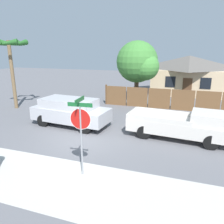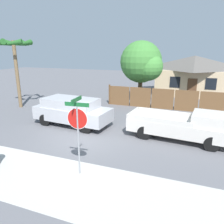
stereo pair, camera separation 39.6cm
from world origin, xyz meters
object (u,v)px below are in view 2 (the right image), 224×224
at_px(house, 194,74).
at_px(orange_pickup, 184,126).
at_px(oak_tree, 143,63).
at_px(palm_tree, 14,49).
at_px(stop_sign, 78,124).
at_px(red_suv, 72,111).

relative_size(house, orange_pickup, 1.44).
height_order(house, oak_tree, oak_tree).
bearing_deg(oak_tree, palm_tree, -148.91).
bearing_deg(house, stop_sign, -100.82).
relative_size(orange_pickup, stop_sign, 1.82).
height_order(oak_tree, stop_sign, oak_tree).
height_order(house, palm_tree, palm_tree).
xyz_separation_m(oak_tree, orange_pickup, (4.22, -7.99, -2.75)).
height_order(oak_tree, palm_tree, oak_tree).
xyz_separation_m(house, red_suv, (-6.97, -14.39, -1.17)).
height_order(house, stop_sign, house).
xyz_separation_m(oak_tree, red_suv, (-2.65, -7.96, -2.61)).
relative_size(oak_tree, orange_pickup, 0.99).
bearing_deg(red_suv, stop_sign, -51.66).
distance_m(house, red_suv, 16.03).
height_order(red_suv, stop_sign, stop_sign).
bearing_deg(red_suv, oak_tree, 76.63).
height_order(palm_tree, orange_pickup, palm_tree).
bearing_deg(orange_pickup, stop_sign, -121.01).
bearing_deg(orange_pickup, house, 94.68).
distance_m(house, palm_tree, 18.22).
relative_size(house, red_suv, 1.57).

